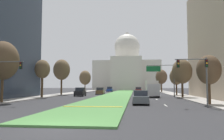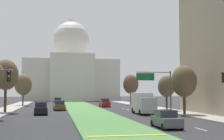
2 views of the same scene
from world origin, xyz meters
The scene contains 19 objects.
ground_plane centered at (0.00, 52.65, 0.00)m, with size 260.00×260.00×0.00m, color #2B2B2D.
grass_median centered at (0.00, 47.39, 0.07)m, with size 6.70×94.78×0.14m, color #4C8442.
median_curb_nose centered at (0.00, 10.59, 0.16)m, with size 6.03×0.50×0.04m, color gold.
lane_dashes_right centered at (7.77, 38.32, 0.00)m, with size 0.16×50.45×0.01m.
sidewalk_left centered at (-14.19, 42.12, 0.07)m, with size 4.00×94.78×0.15m, color #9E9991.
sidewalk_right centered at (14.19, 42.12, 0.07)m, with size 4.00×94.78×0.15m, color #9E9991.
capitol_building centered at (0.00, 104.50, 10.62)m, with size 33.45×24.70×30.35m.
overhead_guide_sign centered at (9.85, 32.93, 4.64)m, with size 5.49×0.20×6.50m.
street_tree_right_mid centered at (12.87, 30.17, 4.86)m, with size 3.64×3.64×7.16m.
street_tree_left_far centered at (-13.20, 39.58, 6.02)m, with size 3.94×3.94×8.52m.
street_tree_right_far centered at (13.38, 38.89, 4.25)m, with size 2.96×2.96×6.13m.
street_tree_left_distant centered at (-12.86, 63.02, 4.94)m, with size 3.95×3.95×7.42m.
street_tree_right_distant centered at (12.88, 63.03, 5.13)m, with size 3.81×3.81×7.54m.
sedan_lead_stopped centered at (4.94, 15.86, 0.80)m, with size 1.97×4.15×1.70m.
sedan_midblock centered at (-7.43, 34.79, 0.86)m, with size 2.06×4.18×1.86m.
sedan_distant centered at (-4.69, 44.74, 0.82)m, with size 2.21×4.70×1.76m.
sedan_far_horizon centered at (5.13, 54.93, 0.84)m, with size 1.96×4.31×1.82m.
sedan_very_far centered at (-4.84, 67.63, 0.85)m, with size 2.00×4.34×1.83m.
box_truck_delivery centered at (7.61, 33.26, 1.68)m, with size 2.40×6.40×3.20m.
Camera 2 is at (-5.22, -12.35, 3.49)m, focal length 50.19 mm.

